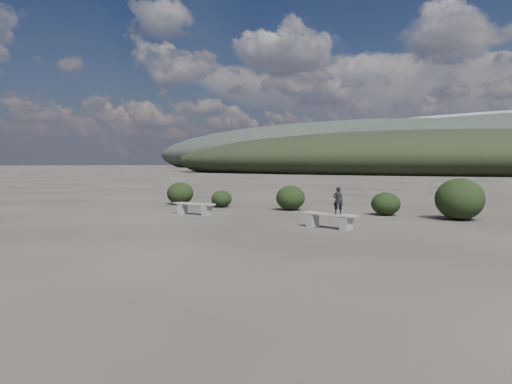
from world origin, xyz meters
The scene contains 9 objects.
ground centered at (0.00, 0.00, 0.00)m, with size 1200.00×1200.00×0.00m, color #302B25.
bench_left centered at (-4.56, 5.12, 0.28)m, with size 1.85×0.42×0.46m.
bench_right centered at (1.70, 4.20, 0.29)m, with size 1.93×0.71×0.47m.
seated_person centered at (2.02, 4.15, 0.89)m, with size 0.30×0.20×0.83m, color black.
shrub_a centered at (-5.70, 8.39, 0.39)m, with size 0.96×0.96×0.78m, color black.
shrub_b centered at (-2.32, 8.87, 0.54)m, with size 1.25×1.25×1.07m, color black.
shrub_c centered at (1.83, 9.08, 0.45)m, with size 1.13×1.13×0.90m, color black.
shrub_d centered at (4.57, 8.95, 0.75)m, with size 1.71×1.71×1.50m, color black.
shrub_f centered at (-8.38, 8.54, 0.55)m, with size 1.30×1.30×1.10m, color black.
Camera 1 is at (8.31, -9.86, 2.01)m, focal length 35.00 mm.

